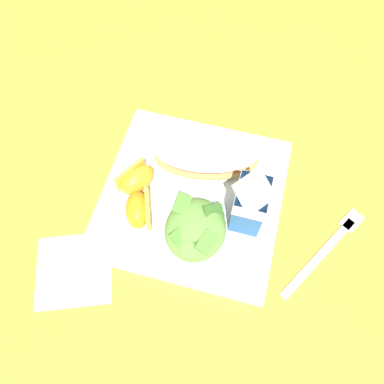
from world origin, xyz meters
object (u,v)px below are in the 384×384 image
metal_fork (329,246)px  green_salad_pile (195,229)px  paper_napkin (74,270)px  cheesy_pizza_bread (206,157)px  white_plate (192,197)px  milk_carton (251,201)px  orange_wedge_front (137,179)px  orange_wedge_middle (139,210)px

metal_fork → green_salad_pile: bearing=-78.9°
paper_napkin → cheesy_pizza_bread: bearing=146.6°
white_plate → paper_napkin: size_ratio=2.55×
milk_carton → green_salad_pile: bearing=-55.5°
orange_wedge_front → paper_napkin: 0.17m
milk_carton → metal_fork: size_ratio=0.64×
green_salad_pile → milk_carton: (-0.05, 0.07, 0.04)m
white_plate → green_salad_pile: 0.07m
white_plate → milk_carton: milk_carton is taller
green_salad_pile → milk_carton: milk_carton is taller
white_plate → cheesy_pizza_bread: bearing=173.8°
white_plate → paper_napkin: (0.16, -0.14, -0.01)m
metal_fork → orange_wedge_middle: bearing=-84.0°
orange_wedge_front → paper_napkin: size_ratio=0.64×
paper_napkin → green_salad_pile: bearing=120.6°
orange_wedge_middle → metal_fork: (-0.03, 0.29, -0.03)m
orange_wedge_front → orange_wedge_middle: same height
cheesy_pizza_bread → green_salad_pile: 0.13m
orange_wedge_front → metal_fork: bearing=86.6°
white_plate → green_salad_pile: (0.06, 0.02, 0.03)m
cheesy_pizza_bread → milk_carton: size_ratio=1.66×
cheesy_pizza_bread → paper_napkin: size_ratio=1.66×
milk_carton → orange_wedge_front: (-0.01, -0.18, -0.04)m
green_salad_pile → orange_wedge_middle: bearing=-95.4°
orange_wedge_middle → white_plate: bearing=128.4°
orange_wedge_middle → metal_fork: 0.29m
orange_wedge_front → orange_wedge_middle: bearing=21.8°
cheesy_pizza_bread → milk_carton: milk_carton is taller
green_salad_pile → paper_napkin: (0.10, -0.16, -0.04)m
white_plate → cheesy_pizza_bread: size_ratio=1.53×
white_plate → orange_wedge_middle: orange_wedge_middle is taller
paper_napkin → metal_fork: bearing=110.4°
milk_carton → metal_fork: milk_carton is taller
cheesy_pizza_bread → paper_napkin: bearing=-33.4°
milk_carton → paper_napkin: milk_carton is taller
green_salad_pile → orange_wedge_middle: green_salad_pile is taller
milk_carton → orange_wedge_front: 0.18m
cheesy_pizza_bread → green_salad_pile: bearing=6.8°
cheesy_pizza_bread → milk_carton: (0.08, 0.08, 0.04)m
milk_carton → orange_wedge_front: milk_carton is taller
green_salad_pile → orange_wedge_middle: size_ratio=1.46×
orange_wedge_middle → green_salad_pile: bearing=84.6°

